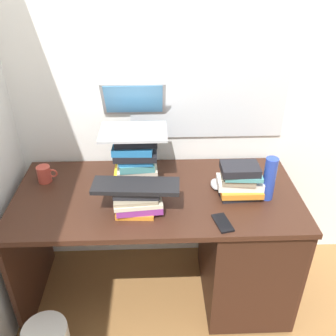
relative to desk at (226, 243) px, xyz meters
The scene contains 12 objects.
ground_plane 0.57m from the desk, behind, with size 6.00×6.00×0.00m, color olive.
wall_back 1.06m from the desk, 132.17° to the left, with size 6.00×0.06×2.60m.
desk is the anchor object (origin of this frame).
book_stack_tall 0.72m from the desk, 161.73° to the left, with size 0.24×0.20×0.29m.
book_stack_keyboard_riser 0.65m from the desk, 167.56° to the right, with size 0.25×0.20×0.14m.
book_stack_side 0.44m from the desk, ahead, with size 0.24×0.18×0.19m.
laptop 0.89m from the desk, 155.03° to the left, with size 0.35×0.35×0.23m.
keyboard 0.71m from the desk, 166.71° to the right, with size 0.42×0.14×0.02m, color black.
computer_mouse 0.38m from the desk, 131.67° to the left, with size 0.06×0.10×0.04m, color #A5A8AD.
mug 1.10m from the desk, behind, with size 0.11×0.08×0.09m.
water_bottle 0.50m from the desk, 10.19° to the right, with size 0.06×0.06×0.24m, color #263FA5.
cell_phone 0.43m from the desk, 109.11° to the right, with size 0.07×0.14×0.01m, color black.
Camera 1 is at (-0.00, -1.62, 1.91)m, focal length 39.51 mm.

